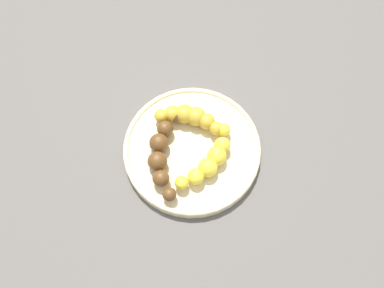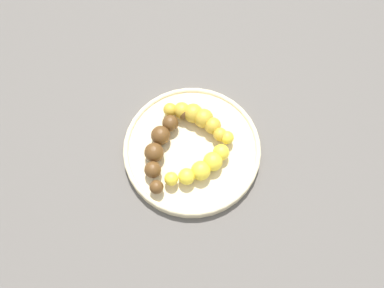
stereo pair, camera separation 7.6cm
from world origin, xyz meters
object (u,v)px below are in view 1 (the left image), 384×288
(fruit_bowl, at_px, (192,149))
(banana_overripe, at_px, (162,153))
(banana_spotted, at_px, (190,117))
(banana_yellow, at_px, (210,160))

(fruit_bowl, distance_m, banana_overripe, 0.06)
(banana_spotted, bearing_deg, banana_yellow, -143.09)
(fruit_bowl, relative_size, banana_spotted, 1.99)
(fruit_bowl, height_order, banana_overripe, banana_overripe)
(banana_overripe, xyz_separation_m, banana_spotted, (-0.05, -0.07, 0.00))
(banana_yellow, height_order, banana_spotted, banana_spotted)
(fruit_bowl, height_order, banana_spotted, banana_spotted)
(banana_overripe, height_order, banana_yellow, same)
(banana_yellow, bearing_deg, banana_overripe, -151.86)
(fruit_bowl, xyz_separation_m, banana_spotted, (0.01, -0.06, 0.03))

